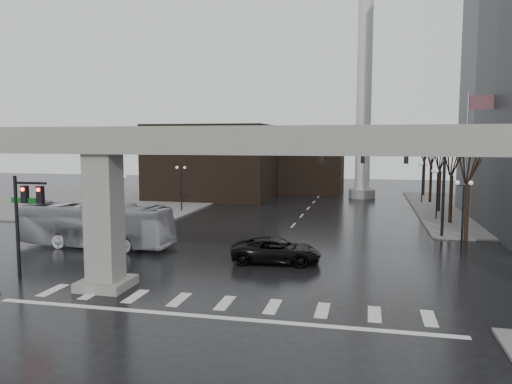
% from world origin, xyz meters
% --- Properties ---
extents(ground, '(160.00, 160.00, 0.00)m').
position_xyz_m(ground, '(0.00, 0.00, 0.00)').
color(ground, black).
rests_on(ground, ground).
extents(sidewalk_nw, '(28.00, 36.00, 0.15)m').
position_xyz_m(sidewalk_nw, '(-26.00, 36.00, 0.07)').
color(sidewalk_nw, slate).
rests_on(sidewalk_nw, ground).
extents(elevated_guideway, '(48.00, 2.60, 8.70)m').
position_xyz_m(elevated_guideway, '(1.26, 0.00, 6.88)').
color(elevated_guideway, gray).
rests_on(elevated_guideway, ground).
extents(building_far_left, '(16.00, 14.00, 10.00)m').
position_xyz_m(building_far_left, '(-14.00, 42.00, 5.00)').
color(building_far_left, black).
rests_on(building_far_left, ground).
extents(building_far_mid, '(10.00, 10.00, 8.00)m').
position_xyz_m(building_far_mid, '(-2.00, 52.00, 4.00)').
color(building_far_mid, black).
rests_on(building_far_mid, ground).
extents(smokestack, '(3.60, 3.60, 30.00)m').
position_xyz_m(smokestack, '(6.00, 46.00, 13.35)').
color(smokestack, silver).
rests_on(smokestack, ground).
extents(signal_mast_arm, '(12.12, 0.43, 8.00)m').
position_xyz_m(signal_mast_arm, '(8.99, 18.80, 5.83)').
color(signal_mast_arm, black).
rests_on(signal_mast_arm, ground).
extents(signal_left_pole, '(2.30, 0.30, 6.00)m').
position_xyz_m(signal_left_pole, '(-12.25, 0.50, 4.07)').
color(signal_left_pole, black).
rests_on(signal_left_pole, ground).
extents(flagpole_assembly, '(2.06, 0.12, 12.00)m').
position_xyz_m(flagpole_assembly, '(15.29, 22.00, 7.53)').
color(flagpole_assembly, silver).
rests_on(flagpole_assembly, ground).
extents(lamp_right_0, '(1.22, 0.32, 5.11)m').
position_xyz_m(lamp_right_0, '(13.50, 14.00, 3.47)').
color(lamp_right_0, black).
rests_on(lamp_right_0, ground).
extents(lamp_right_1, '(1.22, 0.32, 5.11)m').
position_xyz_m(lamp_right_1, '(13.50, 28.00, 3.47)').
color(lamp_right_1, black).
rests_on(lamp_right_1, ground).
extents(lamp_right_2, '(1.22, 0.32, 5.11)m').
position_xyz_m(lamp_right_2, '(13.50, 42.00, 3.47)').
color(lamp_right_2, black).
rests_on(lamp_right_2, ground).
extents(lamp_left_0, '(1.22, 0.32, 5.11)m').
position_xyz_m(lamp_left_0, '(-13.50, 14.00, 3.47)').
color(lamp_left_0, black).
rests_on(lamp_left_0, ground).
extents(lamp_left_1, '(1.22, 0.32, 5.11)m').
position_xyz_m(lamp_left_1, '(-13.50, 28.00, 3.47)').
color(lamp_left_1, black).
rests_on(lamp_left_1, ground).
extents(lamp_left_2, '(1.22, 0.32, 5.11)m').
position_xyz_m(lamp_left_2, '(-13.50, 42.00, 3.47)').
color(lamp_left_2, black).
rests_on(lamp_left_2, ground).
extents(tree_right_0, '(1.09, 1.58, 7.50)m').
position_xyz_m(tree_right_0, '(14.53, 18.02, 2.79)').
color(tree_right_0, black).
rests_on(tree_right_0, ground).
extents(tree_right_1, '(1.09, 1.61, 7.67)m').
position_xyz_m(tree_right_1, '(14.53, 26.02, 2.85)').
color(tree_right_1, black).
rests_on(tree_right_1, ground).
extents(tree_right_2, '(1.10, 1.63, 7.85)m').
position_xyz_m(tree_right_2, '(14.53, 34.02, 2.91)').
color(tree_right_2, black).
rests_on(tree_right_2, ground).
extents(tree_right_3, '(1.11, 1.66, 8.02)m').
position_xyz_m(tree_right_3, '(14.53, 42.02, 2.98)').
color(tree_right_3, black).
rests_on(tree_right_3, ground).
extents(tree_right_4, '(1.12, 1.69, 8.19)m').
position_xyz_m(tree_right_4, '(14.53, 50.02, 3.04)').
color(tree_right_4, black).
rests_on(tree_right_4, ground).
extents(pickup_truck, '(6.03, 3.12, 1.62)m').
position_xyz_m(pickup_truck, '(1.01, 7.54, 0.81)').
color(pickup_truck, black).
rests_on(pickup_truck, ground).
extents(city_bus, '(12.07, 3.28, 3.33)m').
position_xyz_m(city_bus, '(-13.08, 9.29, 1.67)').
color(city_bus, '#B7B8BD').
rests_on(city_bus, ground).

